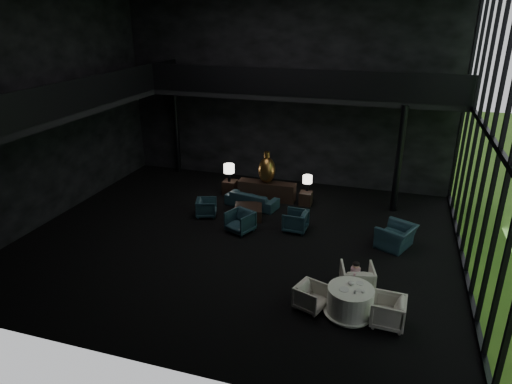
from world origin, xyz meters
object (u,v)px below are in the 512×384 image
(lounge_armchair_west, at_px, (207,207))
(dining_chair_west, at_px, (311,297))
(console, at_px, (267,191))
(coffee_table, at_px, (248,212))
(side_table_left, at_px, (230,187))
(table_lamp_right, at_px, (307,180))
(bronze_urn, at_px, (267,170))
(sofa, at_px, (252,197))
(side_table_right, at_px, (306,198))
(dining_table, at_px, (350,303))
(dining_chair_east, at_px, (388,310))
(table_lamp_left, at_px, (229,169))
(window_armchair, at_px, (396,232))
(lounge_armchair_east, at_px, (295,220))
(lounge_armchair_south, at_px, (240,220))
(child, at_px, (355,271))
(dining_chair_north, at_px, (357,276))

(lounge_armchair_west, distance_m, dining_chair_west, 6.46)
(console, relative_size, coffee_table, 2.34)
(side_table_left, xyz_separation_m, table_lamp_right, (3.20, 0.03, 0.67))
(bronze_urn, distance_m, sofa, 1.26)
(side_table_right, height_order, dining_table, dining_table)
(sofa, height_order, dining_chair_east, dining_chair_east)
(dining_chair_east, bearing_deg, table_lamp_left, -132.89)
(window_armchair, bearing_deg, table_lamp_left, -87.78)
(lounge_armchair_east, relative_size, dining_chair_east, 0.98)
(side_table_left, xyz_separation_m, dining_table, (5.64, -6.65, 0.04))
(side_table_left, relative_size, lounge_armchair_west, 0.84)
(table_lamp_right, bearing_deg, lounge_armchair_south, -117.74)
(bronze_urn, xyz_separation_m, dining_table, (4.04, -6.54, -0.94))
(sofa, bearing_deg, bronze_urn, -100.38)
(lounge_armchair_east, xyz_separation_m, dining_chair_east, (3.23, -4.28, 0.01))
(console, distance_m, child, 6.97)
(lounge_armchair_west, bearing_deg, window_armchair, -111.57)
(lounge_armchair_east, distance_m, dining_chair_west, 4.40)
(console, xyz_separation_m, table_lamp_right, (1.60, 0.12, 0.59))
(dining_chair_east, bearing_deg, coffee_table, -130.47)
(side_table_left, xyz_separation_m, lounge_armchair_south, (1.54, -3.13, 0.14))
(side_table_right, xyz_separation_m, lounge_armchair_south, (-1.66, -2.98, 0.18))
(lounge_armchair_south, xyz_separation_m, child, (4.12, -2.63, 0.29))
(table_lamp_right, relative_size, lounge_armchair_east, 0.76)
(lounge_armchair_west, bearing_deg, lounge_armchair_east, -111.63)
(side_table_right, relative_size, dining_chair_west, 0.77)
(dining_chair_west, bearing_deg, dining_chair_north, -24.39)
(side_table_left, relative_size, side_table_right, 1.13)
(sofa, distance_m, dining_chair_north, 6.43)
(dining_chair_north, bearing_deg, dining_chair_west, 32.88)
(coffee_table, height_order, dining_chair_west, dining_chair_west)
(side_table_right, distance_m, sofa, 2.11)
(lounge_armchair_west, bearing_deg, lounge_armchair_south, -135.92)
(dining_chair_east, distance_m, dining_chair_west, 1.89)
(side_table_left, bearing_deg, window_armchair, -22.04)
(lounge_armchair_south, relative_size, dining_table, 0.67)
(window_armchair, xyz_separation_m, child, (-0.98, -3.07, 0.19))
(side_table_left, height_order, dining_chair_west, dining_chair_west)
(window_armchair, bearing_deg, lounge_armchair_west, -69.58)
(lounge_armchair_west, bearing_deg, dining_table, -145.59)
(dining_chair_north, xyz_separation_m, dining_chair_west, (-1.03, -1.09, -0.15))
(console, relative_size, dining_chair_west, 3.43)
(bronze_urn, bearing_deg, coffee_table, -94.91)
(bronze_urn, bearing_deg, lounge_armchair_west, -127.29)
(dining_table, relative_size, dining_chair_west, 1.92)
(window_armchair, relative_size, dining_chair_east, 1.48)
(window_armchair, height_order, dining_chair_east, window_armchair)
(window_armchair, bearing_deg, table_lamp_right, -104.58)
(table_lamp_left, distance_m, dining_table, 8.70)
(console, distance_m, table_lamp_left, 1.76)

